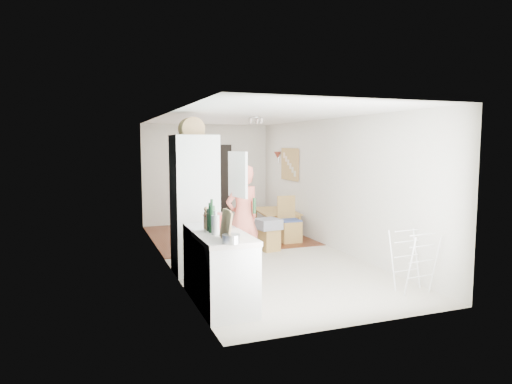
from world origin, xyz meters
TOP-DOWN VIEW (x-y plane):
  - room_shell at (0.00, 0.00)m, footprint 3.20×7.00m
  - floor at (0.00, 0.00)m, footprint 3.20×7.00m
  - wood_floor_overlay at (0.00, 1.85)m, footprint 3.20×3.30m
  - sage_wall_panel at (-1.59, -2.00)m, footprint 0.02×3.00m
  - tile_splashback at (-1.59, -2.55)m, footprint 0.02×1.90m
  - doorway_recess at (0.20, 3.48)m, footprint 0.90×0.04m
  - base_cabinet at (-1.30, -2.55)m, footprint 0.60×0.90m
  - worktop at (-1.30, -2.55)m, footprint 0.62×0.92m
  - range_cooker at (-1.30, -1.80)m, footprint 0.60×0.60m
  - cooker_top at (-1.30, -1.80)m, footprint 0.60×0.60m
  - fridge_housing at (-1.27, -0.78)m, footprint 0.66×0.66m
  - fridge_door at (-0.66, -1.08)m, footprint 0.14×0.56m
  - fridge_interior at (-0.96, -0.78)m, footprint 0.02×0.52m
  - pinboard at (1.58, 1.90)m, footprint 0.03×0.90m
  - pinboard_frame at (1.57, 1.90)m, footprint 0.00×0.94m
  - wall_sconce at (1.54, 2.55)m, footprint 0.18×0.18m
  - person at (-0.50, -0.84)m, footprint 0.82×0.65m
  - dining_table at (1.20, 1.73)m, footprint 0.84×1.31m
  - dining_chair at (1.04, 0.71)m, footprint 0.41×0.41m
  - stool at (0.37, 0.18)m, footprint 0.37×0.37m
  - grey_drape at (0.34, 0.17)m, footprint 0.48×0.48m
  - drying_rack at (1.30, -2.76)m, footprint 0.46×0.43m
  - bread_bin at (-1.28, -0.69)m, footprint 0.43×0.42m
  - red_casserole at (-1.27, -1.99)m, footprint 0.37×0.37m
  - steel_pan at (-1.35, -2.96)m, footprint 0.24×0.24m
  - held_bottle at (-0.37, -1.03)m, footprint 0.05×0.05m
  - bottle_a at (-1.39, -2.28)m, footprint 0.09×0.09m
  - bottle_b at (-1.39, -2.19)m, footprint 0.07×0.07m
  - bottle_c at (-1.38, -2.43)m, footprint 0.12×0.12m
  - pepper_mill_front at (-1.39, -2.02)m, footprint 0.07×0.07m
  - pepper_mill_back at (-1.40, -2.13)m, footprint 0.06×0.06m
  - chopping_boards at (-1.35, -2.76)m, footprint 0.07×0.26m

SIDE VIEW (x-z plane):
  - floor at x=0.00m, z-range -0.01..0.01m
  - wood_floor_overlay at x=0.00m, z-range 0.00..0.01m
  - stool at x=0.37m, z-range 0.00..0.42m
  - dining_table at x=1.20m, z-range 0.00..0.43m
  - drying_rack at x=1.30m, z-range 0.00..0.84m
  - base_cabinet at x=-1.30m, z-range 0.00..0.86m
  - range_cooker at x=-1.30m, z-range 0.00..0.88m
  - dining_chair at x=1.04m, z-range 0.00..0.95m
  - grey_drape at x=0.34m, z-range 0.42..0.61m
  - worktop at x=-1.30m, z-range 0.86..0.92m
  - cooker_top at x=-1.30m, z-range 0.88..0.92m
  - steel_pan at x=-1.35m, z-range 0.92..1.02m
  - person at x=-0.50m, z-range 0.00..1.99m
  - doorway_recess at x=0.20m, z-range 0.00..2.00m
  - red_casserole at x=-1.27m, z-range 0.92..1.11m
  - pepper_mill_back at x=-1.40m, z-range 0.92..1.13m
  - pepper_mill_front at x=-1.39m, z-range 0.92..1.15m
  - bottle_c at x=-1.38m, z-range 0.92..1.16m
  - held_bottle at x=-0.37m, z-range 0.92..1.17m
  - bottle_b at x=-1.39m, z-range 0.92..1.21m
  - fridge_housing at x=-1.27m, z-range 0.00..2.15m
  - bottle_a at x=-1.39m, z-range 0.92..1.26m
  - chopping_boards at x=-1.35m, z-range 0.92..1.27m
  - tile_splashback at x=-1.59m, z-range 0.90..1.40m
  - room_shell at x=0.00m, z-range 0.00..2.50m
  - fridge_door at x=-0.66m, z-range 1.20..1.90m
  - fridge_interior at x=-0.96m, z-range 1.22..1.88m
  - pinboard at x=1.58m, z-range 1.20..1.90m
  - pinboard_frame at x=1.57m, z-range 1.18..1.92m
  - wall_sconce at x=1.54m, z-range 1.67..1.83m
  - sage_wall_panel at x=-1.59m, z-range 1.20..2.50m
  - bread_bin at x=-1.28m, z-range 2.15..2.35m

